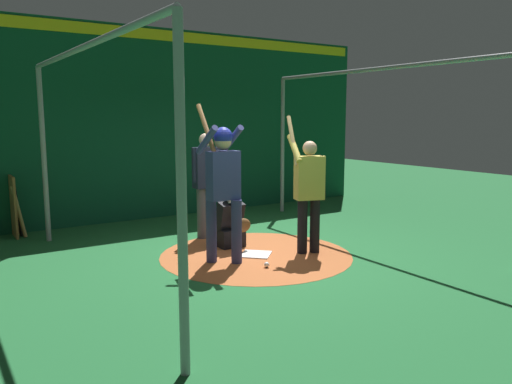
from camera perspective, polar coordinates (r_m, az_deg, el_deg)
The scene contains 11 objects.
ground_plane at distance 7.57m, azimuth 0.00°, elevation -7.13°, with size 26.04×26.04×0.00m, color #216633.
dirt_circle at distance 7.57m, azimuth 0.00°, elevation -7.10°, with size 2.85×2.85×0.01m, color #B76033.
home_plate at distance 7.57m, azimuth 0.00°, elevation -7.04°, with size 0.42×0.42×0.01m, color white.
batter at distance 6.98m, azimuth -3.77°, elevation 1.35°, with size 0.68×0.49×2.22m.
catcher at distance 7.98m, azimuth -2.90°, elevation -3.66°, with size 0.58×0.40×0.93m.
umpire at distance 8.50m, azimuth -5.66°, elevation 1.43°, with size 0.22×0.49×1.77m.
visitor at distance 7.54m, azimuth 5.97°, elevation 0.39°, with size 0.63×0.51×2.06m.
back_wall at distance 10.46m, azimuth -10.91°, elevation 7.59°, with size 0.23×10.04×3.77m.
cage_frame at distance 7.29m, azimuth 0.00°, elevation 8.19°, with size 5.31×4.88×2.86m.
bat_rack at distance 9.62m, azimuth -25.66°, elevation -1.57°, with size 0.70×0.21×1.05m.
baseball_0 at distance 6.95m, azimuth 1.21°, elevation -8.21°, with size 0.07×0.07×0.07m, color white.
Camera 1 is at (6.09, -4.00, 2.05)m, focal length 35.39 mm.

